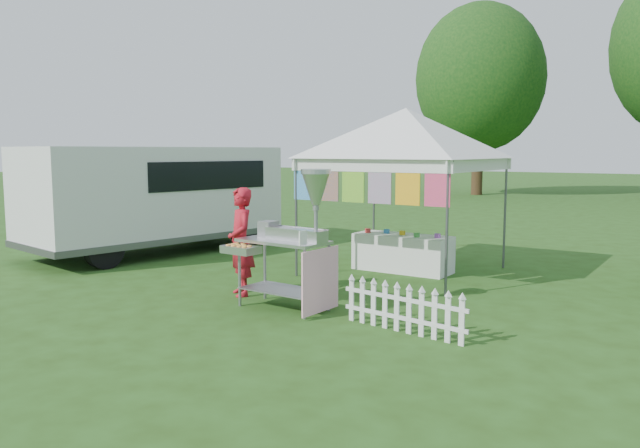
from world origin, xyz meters
The scene contains 8 objects.
ground centered at (0.00, 0.00, 0.00)m, with size 120.00×120.00×0.00m, color #264614.
canopy_main centered at (0.00, 3.49, 2.99)m, with size 4.24×4.24×3.45m.
tree_left centered at (-6.00, 24.00, 5.83)m, with size 6.40×6.40×9.53m.
donut_cart centered at (0.00, 0.08, 1.17)m, with size 1.47×0.93×1.99m.
vendor centered at (-1.26, 0.40, 0.84)m, with size 0.61×0.40×1.67m, color red.
cargo_van centered at (-5.52, 2.64, 1.24)m, with size 3.07×5.84×2.31m.
picket_fence centered at (1.73, -0.02, 0.29)m, with size 1.79×0.27×0.56m.
display_table centered at (-0.05, 3.55, 0.34)m, with size 1.80×0.70×0.68m, color white.
Camera 1 is at (5.06, -6.82, 2.24)m, focal length 35.00 mm.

